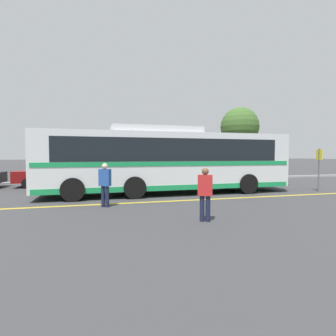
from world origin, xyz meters
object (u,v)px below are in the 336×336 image
object	(u,v)px
parked_car_1	(55,175)
bus_stop_sign	(319,164)
pedestrian_1	(205,191)
pedestrian_2	(105,182)
transit_bus	(168,159)
tree_0	(240,127)
parked_car_2	(160,173)

from	to	relation	value
parked_car_1	bus_stop_sign	bearing A→B (deg)	66.63
parked_car_1	pedestrian_1	size ratio (longest dim) A/B	2.92
pedestrian_2	transit_bus	bearing A→B (deg)	-109.56
transit_bus	pedestrian_2	bearing A→B (deg)	-49.25
parked_car_1	pedestrian_2	distance (m)	8.07
pedestrian_1	tree_0	xyz separation A→B (m)	(9.29, 14.06, 3.59)
bus_stop_sign	tree_0	distance (m)	10.23
parked_car_2	tree_0	bearing A→B (deg)	113.85
parked_car_1	parked_car_2	distance (m)	6.65
parked_car_1	pedestrian_2	size ratio (longest dim) A/B	2.81
parked_car_1	pedestrian_2	world-z (taller)	pedestrian_2
parked_car_1	parked_car_2	bearing A→B (deg)	88.12
transit_bus	parked_car_2	size ratio (longest dim) A/B	3.01
parked_car_1	tree_0	distance (m)	15.76
pedestrian_2	tree_0	bearing A→B (deg)	-108.06
transit_bus	parked_car_1	xyz separation A→B (m)	(-5.99, 4.78, -1.00)
transit_bus	tree_0	world-z (taller)	tree_0
parked_car_2	pedestrian_1	distance (m)	10.28
tree_0	bus_stop_sign	bearing A→B (deg)	-95.34
transit_bus	pedestrian_2	world-z (taller)	transit_bus
parked_car_2	pedestrian_2	bearing A→B (deg)	-28.76
pedestrian_2	bus_stop_sign	size ratio (longest dim) A/B	0.71
parked_car_2	transit_bus	bearing A→B (deg)	-9.32
pedestrian_2	tree_0	xyz separation A→B (m)	(12.06, 11.11, 3.55)
pedestrian_1	tree_0	world-z (taller)	tree_0
parked_car_1	parked_car_2	size ratio (longest dim) A/B	1.09
bus_stop_sign	parked_car_1	bearing A→B (deg)	-114.23
transit_bus	bus_stop_sign	xyz separation A→B (m)	(7.98, -1.39, -0.27)
parked_car_1	tree_0	world-z (taller)	tree_0
parked_car_1	bus_stop_sign	distance (m)	15.30
pedestrian_2	bus_stop_sign	xyz separation A→B (m)	(11.15, 1.38, 0.53)
parked_car_2	bus_stop_sign	xyz separation A→B (m)	(7.33, -5.90, 0.74)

